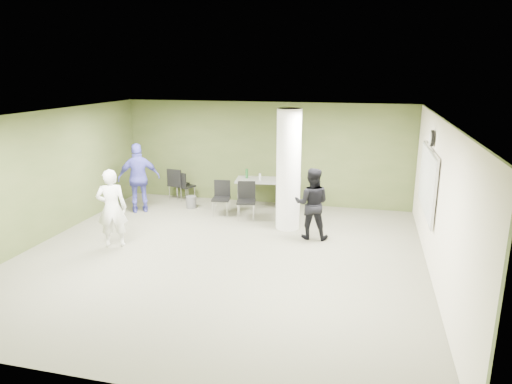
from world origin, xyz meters
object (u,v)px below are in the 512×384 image
(man_black, at_px, (312,204))
(man_blue, at_px, (139,178))
(chair_back_left, at_px, (177,182))
(folding_table, at_px, (268,181))
(woman_white, at_px, (112,208))

(man_black, relative_size, man_blue, 0.87)
(chair_back_left, distance_m, man_black, 4.62)
(folding_table, height_order, man_blue, man_blue)
(chair_back_left, height_order, woman_white, woman_white)
(chair_back_left, xyz_separation_m, man_blue, (-0.50, -1.24, 0.36))
(man_blue, bearing_deg, folding_table, 167.78)
(man_blue, bearing_deg, man_black, 139.27)
(folding_table, relative_size, man_blue, 0.99)
(folding_table, xyz_separation_m, chair_back_left, (-2.70, 0.20, -0.22))
(folding_table, distance_m, chair_back_left, 2.72)
(folding_table, height_order, woman_white, woman_white)
(woman_white, bearing_deg, folding_table, -151.31)
(folding_table, height_order, man_black, man_black)
(folding_table, xyz_separation_m, man_black, (1.41, -1.90, 0.03))
(chair_back_left, distance_m, man_blue, 1.38)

